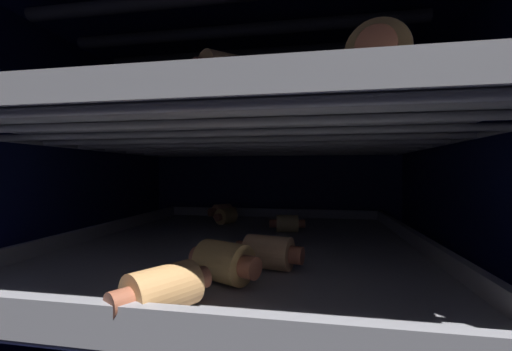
% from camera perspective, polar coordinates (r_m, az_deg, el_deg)
% --- Properties ---
extents(ground_plane, '(0.51, 0.53, 0.01)m').
position_cam_1_polar(ground_plane, '(0.44, -1.84, -28.20)').
color(ground_plane, '#0C1138').
extents(oven_wall_back, '(0.51, 0.01, 0.38)m').
position_cam_1_polar(oven_wall_back, '(0.64, 3.00, -0.84)').
color(oven_wall_back, '#0C1138').
rests_on(oven_wall_back, ground_plane).
extents(oven_wall_left, '(0.01, 0.51, 0.38)m').
position_cam_1_polar(oven_wall_left, '(0.50, -30.73, -1.35)').
color(oven_wall_left, '#0C1138').
rests_on(oven_wall_left, ground_plane).
extents(oven_wall_right, '(0.01, 0.51, 0.38)m').
position_cam_1_polar(oven_wall_right, '(0.41, 33.96, -1.77)').
color(oven_wall_right, '#0C1138').
rests_on(oven_wall_right, ground_plane).
extents(oven_ceiling, '(0.51, 0.53, 0.01)m').
position_cam_1_polar(oven_ceiling, '(0.43, -1.86, 25.56)').
color(oven_ceiling, '#0C1138').
extents(heating_element, '(0.39, 0.22, 0.01)m').
position_cam_1_polar(heating_element, '(0.42, -1.85, 22.29)').
color(heating_element, '#333338').
extents(oven_rack_lower, '(0.46, 0.50, 0.01)m').
position_cam_1_polar(oven_rack_lower, '(0.40, -1.84, -13.40)').
color(oven_rack_lower, slate).
extents(baking_tray_lower, '(0.40, 0.46, 0.02)m').
position_cam_1_polar(baking_tray_lower, '(0.40, -1.84, -12.08)').
color(baking_tray_lower, gray).
rests_on(baking_tray_lower, oven_rack_lower).
extents(pig_in_blanket_lower_0, '(0.06, 0.04, 0.03)m').
position_cam_1_polar(pig_in_blanket_lower_0, '(0.29, 2.25, -13.37)').
color(pig_in_blanket_lower_0, tan).
rests_on(pig_in_blanket_lower_0, baking_tray_lower).
extents(pig_in_blanket_lower_1, '(0.05, 0.03, 0.02)m').
position_cam_1_polar(pig_in_blanket_lower_1, '(0.46, 5.53, -8.44)').
color(pig_in_blanket_lower_1, tan).
rests_on(pig_in_blanket_lower_1, baking_tray_lower).
extents(pig_in_blanket_lower_2, '(0.06, 0.04, 0.03)m').
position_cam_1_polar(pig_in_blanket_lower_2, '(0.26, -5.70, -14.94)').
color(pig_in_blanket_lower_2, tan).
rests_on(pig_in_blanket_lower_2, baking_tray_lower).
extents(pig_in_blanket_lower_3, '(0.04, 0.04, 0.02)m').
position_cam_1_polar(pig_in_blanket_lower_3, '(0.53, -5.30, -7.15)').
color(pig_in_blanket_lower_3, tan).
rests_on(pig_in_blanket_lower_3, baking_tray_lower).
extents(pig_in_blanket_lower_4, '(0.05, 0.05, 0.03)m').
position_cam_1_polar(pig_in_blanket_lower_4, '(0.59, -5.96, -6.33)').
color(pig_in_blanket_lower_4, tan).
rests_on(pig_in_blanket_lower_4, baking_tray_lower).
extents(pig_in_blanket_lower_5, '(0.05, 0.06, 0.03)m').
position_cam_1_polar(pig_in_blanket_lower_5, '(0.21, -16.13, -18.78)').
color(pig_in_blanket_lower_5, tan).
rests_on(pig_in_blanket_lower_5, baking_tray_lower).
extents(oven_rack_upper, '(0.46, 0.50, 0.01)m').
position_cam_1_polar(oven_rack_upper, '(0.39, -1.85, 5.57)').
color(oven_rack_upper, slate).
extents(baking_tray_upper, '(0.40, 0.46, 0.02)m').
position_cam_1_polar(baking_tray_upper, '(0.39, -1.85, 6.71)').
color(baking_tray_upper, gray).
rests_on(baking_tray_upper, oven_rack_upper).
extents(pig_in_blanket_upper_0, '(0.06, 0.03, 0.03)m').
position_cam_1_polar(pig_in_blanket_upper_0, '(0.32, -15.64, 11.12)').
color(pig_in_blanket_upper_0, tan).
rests_on(pig_in_blanket_upper_0, baking_tray_upper).
extents(pig_in_blanket_upper_1, '(0.04, 0.06, 0.03)m').
position_cam_1_polar(pig_in_blanket_upper_1, '(0.20, 21.11, 18.03)').
color(pig_in_blanket_upper_1, tan).
rests_on(pig_in_blanket_upper_1, baking_tray_upper).
extents(pig_in_blanket_upper_2, '(0.05, 0.05, 0.03)m').
position_cam_1_polar(pig_in_blanket_upper_2, '(0.52, 4.86, 7.16)').
color(pig_in_blanket_upper_2, tan).
rests_on(pig_in_blanket_upper_2, baking_tray_upper).
extents(pig_in_blanket_upper_3, '(0.06, 0.04, 0.03)m').
position_cam_1_polar(pig_in_blanket_upper_3, '(0.57, 5.77, 6.38)').
color(pig_in_blanket_upper_3, tan).
rests_on(pig_in_blanket_upper_3, baking_tray_upper).
extents(pig_in_blanket_upper_4, '(0.05, 0.04, 0.03)m').
position_cam_1_polar(pig_in_blanket_upper_4, '(0.53, 9.80, 6.81)').
color(pig_in_blanket_upper_4, tan).
rests_on(pig_in_blanket_upper_4, baking_tray_upper).
extents(pig_in_blanket_upper_5, '(0.05, 0.05, 0.03)m').
position_cam_1_polar(pig_in_blanket_upper_5, '(0.21, -4.30, 16.70)').
color(pig_in_blanket_upper_5, tan).
rests_on(pig_in_blanket_upper_5, baking_tray_upper).
extents(pig_in_blanket_upper_6, '(0.05, 0.04, 0.02)m').
position_cam_1_polar(pig_in_blanket_upper_6, '(0.26, -25.73, 13.01)').
color(pig_in_blanket_upper_6, tan).
rests_on(pig_in_blanket_upper_6, baking_tray_upper).
extents(pig_in_blanket_upper_7, '(0.05, 0.04, 0.03)m').
position_cam_1_polar(pig_in_blanket_upper_7, '(0.39, 17.65, 8.90)').
color(pig_in_blanket_upper_7, tan).
rests_on(pig_in_blanket_upper_7, baking_tray_upper).
extents(pig_in_blanket_upper_8, '(0.06, 0.04, 0.03)m').
position_cam_1_polar(pig_in_blanket_upper_8, '(0.47, 2.99, 7.63)').
color(pig_in_blanket_upper_8, tan).
rests_on(pig_in_blanket_upper_8, baking_tray_upper).
extents(pig_in_blanket_upper_9, '(0.03, 0.06, 0.03)m').
position_cam_1_polar(pig_in_blanket_upper_9, '(0.56, -4.95, 6.62)').
color(pig_in_blanket_upper_9, tan).
rests_on(pig_in_blanket_upper_9, baking_tray_upper).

